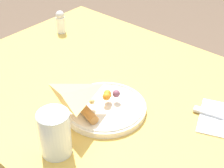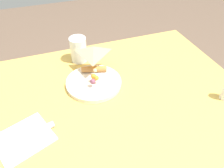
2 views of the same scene
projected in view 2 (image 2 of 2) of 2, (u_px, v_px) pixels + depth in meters
dining_table at (101, 119)px, 0.87m from camera, size 1.09×0.74×0.73m
plate_pizza at (94, 81)px, 0.85m from camera, size 0.21×0.21×0.05m
milk_glass at (79, 50)px, 0.94m from camera, size 0.07×0.07×0.11m
napkin_folded at (24, 139)px, 0.66m from camera, size 0.20×0.19×0.00m
butter_knife at (27, 136)px, 0.66m from camera, size 0.20×0.06×0.01m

